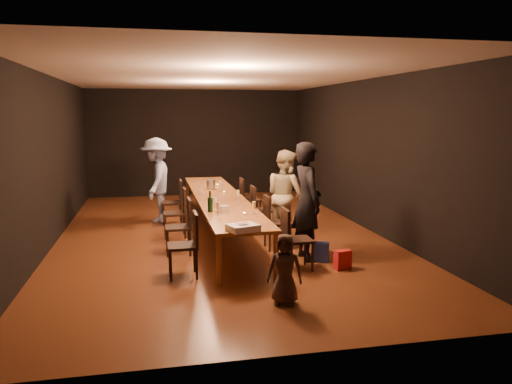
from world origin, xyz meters
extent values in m
plane|color=#3F1F0F|center=(0.00, 0.00, 0.00)|extent=(10.00, 10.00, 0.00)
cube|color=black|center=(0.00, 5.00, 1.50)|extent=(6.00, 0.04, 3.00)
cube|color=black|center=(0.00, -5.00, 1.50)|extent=(6.00, 0.04, 3.00)
cube|color=black|center=(-3.00, 0.00, 1.50)|extent=(0.04, 10.00, 3.00)
cube|color=black|center=(3.00, 0.00, 1.50)|extent=(0.04, 10.00, 3.00)
cube|color=silver|center=(0.00, 0.00, 3.00)|extent=(6.00, 10.00, 0.04)
cube|color=brown|center=(0.00, 0.00, 0.72)|extent=(0.90, 6.00, 0.05)
cylinder|color=brown|center=(-0.40, -2.90, 0.35)|extent=(0.08, 0.08, 0.70)
cylinder|color=brown|center=(0.40, -2.90, 0.35)|extent=(0.08, 0.08, 0.70)
cylinder|color=brown|center=(-0.40, 2.90, 0.35)|extent=(0.08, 0.08, 0.70)
cylinder|color=brown|center=(0.40, 2.90, 0.35)|extent=(0.08, 0.08, 0.70)
imported|color=black|center=(1.15, -1.91, 0.94)|extent=(0.51, 0.72, 1.88)
imported|color=beige|center=(1.15, -0.62, 0.84)|extent=(0.89, 0.99, 1.67)
imported|color=#8A9FD5|center=(-1.15, 1.51, 0.91)|extent=(0.86, 1.27, 1.81)
imported|color=#3E2A22|center=(0.30, -3.71, 0.44)|extent=(0.50, 0.41, 0.88)
cube|color=#B31A1F|center=(1.52, -2.55, 0.15)|extent=(0.27, 0.19, 0.29)
cube|color=#2843AD|center=(1.33, -2.09, 0.15)|extent=(0.29, 0.25, 0.31)
cube|color=white|center=(-0.07, -2.90, 0.79)|extent=(0.47, 0.42, 0.09)
cube|color=black|center=(-0.07, -2.93, 0.84)|extent=(0.16, 0.14, 0.00)
cube|color=red|center=(-0.07, -2.82, 0.84)|extent=(0.20, 0.09, 0.00)
cylinder|color=silver|center=(-0.15, -1.59, 0.80)|extent=(0.25, 0.25, 0.11)
cylinder|color=silver|center=(-0.05, 0.98, 0.85)|extent=(0.19, 0.19, 0.19)
cylinder|color=#B2B7B2|center=(0.15, -1.84, 0.77)|extent=(0.05, 0.05, 0.03)
cylinder|color=#B2B7B2|center=(0.15, 0.36, 0.77)|extent=(0.05, 0.05, 0.03)
cylinder|color=#B2B7B2|center=(0.15, 1.43, 0.77)|extent=(0.05, 0.05, 0.03)
camera|label=1|loc=(-1.24, -9.36, 2.31)|focal=35.00mm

